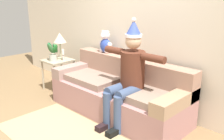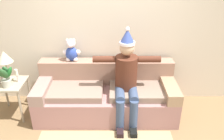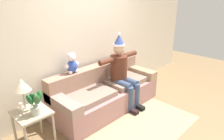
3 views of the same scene
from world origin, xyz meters
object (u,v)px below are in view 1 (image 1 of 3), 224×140
(potted_plant, at_px, (53,52))
(candle_short, at_px, (63,53))
(candle_tall, at_px, (52,52))
(teddy_bear, at_px, (105,43))
(couch, at_px, (119,93))
(person_seated, at_px, (128,73))
(side_table, at_px, (58,65))
(table_lamp, at_px, (60,39))

(potted_plant, xyz_separation_m, candle_short, (0.10, 0.15, -0.04))
(candle_tall, bearing_deg, teddy_bear, 17.62)
(potted_plant, height_order, candle_tall, potted_plant)
(couch, xyz_separation_m, candle_short, (-1.40, -0.03, 0.41))
(teddy_bear, xyz_separation_m, candle_short, (-0.83, -0.29, -0.27))
(potted_plant, distance_m, candle_tall, 0.19)
(candle_tall, bearing_deg, potted_plant, -29.14)
(person_seated, relative_size, candle_short, 6.95)
(couch, relative_size, side_table, 3.75)
(side_table, xyz_separation_m, table_lamp, (-0.03, 0.10, 0.48))
(teddy_bear, bearing_deg, side_table, -161.20)
(teddy_bear, height_order, side_table, teddy_bear)
(side_table, xyz_separation_m, candle_tall, (-0.13, -0.02, 0.23))
(person_seated, distance_m, side_table, 1.87)
(teddy_bear, bearing_deg, person_seated, -25.54)
(teddy_bear, bearing_deg, couch, -24.26)
(person_seated, height_order, potted_plant, person_seated)
(teddy_bear, height_order, potted_plant, teddy_bear)
(couch, xyz_separation_m, potted_plant, (-1.51, -0.18, 0.45))
(teddy_bear, distance_m, candle_tall, 1.19)
(couch, bearing_deg, teddy_bear, 155.74)
(teddy_bear, xyz_separation_m, side_table, (-0.97, -0.33, -0.51))
(side_table, relative_size, table_lamp, 1.20)
(couch, bearing_deg, candle_short, -178.67)
(couch, distance_m, candle_tall, 1.72)
(person_seated, distance_m, candle_tall, 1.98)
(couch, distance_m, potted_plant, 1.58)
(side_table, relative_size, candle_short, 2.76)
(candle_tall, bearing_deg, table_lamp, 50.71)
(side_table, xyz_separation_m, potted_plant, (0.03, -0.11, 0.28))
(teddy_bear, relative_size, candle_tall, 1.89)
(side_table, height_order, candle_short, candle_short)
(couch, height_order, teddy_bear, teddy_bear)
(teddy_bear, xyz_separation_m, table_lamp, (-1.00, -0.23, -0.03))
(couch, bearing_deg, side_table, -177.29)
(side_table, relative_size, candle_tall, 2.95)
(table_lamp, relative_size, candle_tall, 2.45)
(side_table, distance_m, candle_tall, 0.27)
(candle_short, bearing_deg, teddy_bear, 19.12)
(teddy_bear, height_order, table_lamp, teddy_bear)
(couch, height_order, candle_tall, couch)
(teddy_bear, distance_m, table_lamp, 1.03)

